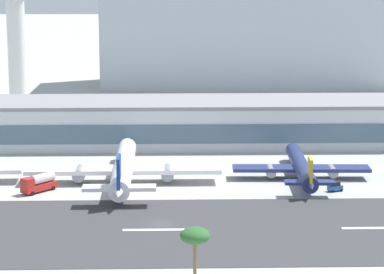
{
  "coord_description": "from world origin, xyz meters",
  "views": [
    {
      "loc": [
        1.89,
        -158.94,
        49.45
      ],
      "look_at": [
        7.2,
        40.64,
        8.97
      ],
      "focal_mm": 80.36,
      "sensor_mm": 36.0,
      "label": 1
    }
  ],
  "objects_px": {
    "airliner_gold_tail_gate_2": "(302,168)",
    "service_baggage_tug_0": "(335,187)",
    "airliner_navy_tail_gate_1": "(123,169)",
    "terminal_building": "(210,122)",
    "palm_tree_1": "(195,237)",
    "control_tower": "(16,29)",
    "distant_hotel_block": "(249,25)",
    "service_fuel_truck_1": "(39,183)"
  },
  "relations": [
    {
      "from": "airliner_gold_tail_gate_2",
      "to": "service_baggage_tug_0",
      "type": "relative_size",
      "value": 11.51
    },
    {
      "from": "airliner_navy_tail_gate_1",
      "to": "airliner_gold_tail_gate_2",
      "type": "distance_m",
      "value": 41.39
    },
    {
      "from": "service_baggage_tug_0",
      "to": "terminal_building",
      "type": "bearing_deg",
      "value": -85.41
    },
    {
      "from": "service_baggage_tug_0",
      "to": "palm_tree_1",
      "type": "bearing_deg",
      "value": 40.97
    },
    {
      "from": "control_tower",
      "to": "palm_tree_1",
      "type": "relative_size",
      "value": 4.15
    },
    {
      "from": "service_baggage_tug_0",
      "to": "palm_tree_1",
      "type": "relative_size",
      "value": 0.31
    },
    {
      "from": "distant_hotel_block",
      "to": "palm_tree_1",
      "type": "bearing_deg",
      "value": -97.19
    },
    {
      "from": "control_tower",
      "to": "airliner_navy_tail_gate_1",
      "type": "distance_m",
      "value": 103.22
    },
    {
      "from": "airliner_gold_tail_gate_2",
      "to": "control_tower",
      "type": "bearing_deg",
      "value": 44.09
    },
    {
      "from": "distant_hotel_block",
      "to": "service_baggage_tug_0",
      "type": "xyz_separation_m",
      "value": [
        3.57,
        -170.05,
        -23.65
      ]
    },
    {
      "from": "terminal_building",
      "to": "airliner_navy_tail_gate_1",
      "type": "bearing_deg",
      "value": -116.2
    },
    {
      "from": "terminal_building",
      "to": "service_fuel_truck_1",
      "type": "bearing_deg",
      "value": -128.1
    },
    {
      "from": "airliner_navy_tail_gate_1",
      "to": "service_baggage_tug_0",
      "type": "bearing_deg",
      "value": -100.06
    },
    {
      "from": "control_tower",
      "to": "service_baggage_tug_0",
      "type": "height_order",
      "value": "control_tower"
    },
    {
      "from": "airliner_navy_tail_gate_1",
      "to": "palm_tree_1",
      "type": "bearing_deg",
      "value": -168.96
    },
    {
      "from": "control_tower",
      "to": "service_baggage_tug_0",
      "type": "distance_m",
      "value": 135.07
    },
    {
      "from": "distant_hotel_block",
      "to": "airliner_gold_tail_gate_2",
      "type": "xyz_separation_m",
      "value": [
        -2.26,
        -159.23,
        -21.97
      ]
    },
    {
      "from": "distant_hotel_block",
      "to": "airliner_gold_tail_gate_2",
      "type": "height_order",
      "value": "distant_hotel_block"
    },
    {
      "from": "airliner_gold_tail_gate_2",
      "to": "distant_hotel_block",
      "type": "bearing_deg",
      "value": 1.18
    },
    {
      "from": "airliner_gold_tail_gate_2",
      "to": "airliner_navy_tail_gate_1",
      "type": "bearing_deg",
      "value": 95.88
    },
    {
      "from": "terminal_building",
      "to": "distant_hotel_block",
      "type": "bearing_deg",
      "value": 79.54
    },
    {
      "from": "airliner_gold_tail_gate_2",
      "to": "service_fuel_truck_1",
      "type": "height_order",
      "value": "airliner_gold_tail_gate_2"
    },
    {
      "from": "airliner_gold_tail_gate_2",
      "to": "palm_tree_1",
      "type": "relative_size",
      "value": 3.55
    },
    {
      "from": "control_tower",
      "to": "service_fuel_truck_1",
      "type": "height_order",
      "value": "control_tower"
    },
    {
      "from": "airliner_gold_tail_gate_2",
      "to": "service_baggage_tug_0",
      "type": "height_order",
      "value": "airliner_gold_tail_gate_2"
    },
    {
      "from": "terminal_building",
      "to": "airliner_navy_tail_gate_1",
      "type": "xyz_separation_m",
      "value": [
        -21.81,
        -44.31,
        -2.78
      ]
    },
    {
      "from": "service_fuel_truck_1",
      "to": "control_tower",
      "type": "bearing_deg",
      "value": -127.01
    },
    {
      "from": "palm_tree_1",
      "to": "control_tower",
      "type": "bearing_deg",
      "value": 108.26
    },
    {
      "from": "distant_hotel_block",
      "to": "airliner_navy_tail_gate_1",
      "type": "distance_m",
      "value": 169.14
    },
    {
      "from": "control_tower",
      "to": "airliner_gold_tail_gate_2",
      "type": "bearing_deg",
      "value": -47.91
    },
    {
      "from": "control_tower",
      "to": "distant_hotel_block",
      "type": "bearing_deg",
      "value": 40.16
    },
    {
      "from": "airliner_navy_tail_gate_1",
      "to": "service_fuel_truck_1",
      "type": "height_order",
      "value": "airliner_navy_tail_gate_1"
    },
    {
      "from": "distant_hotel_block",
      "to": "airliner_navy_tail_gate_1",
      "type": "bearing_deg",
      "value": -105.04
    },
    {
      "from": "airliner_gold_tail_gate_2",
      "to": "palm_tree_1",
      "type": "xyz_separation_m",
      "value": [
        -27.04,
        -73.14,
        7.31
      ]
    },
    {
      "from": "service_baggage_tug_0",
      "to": "distant_hotel_block",
      "type": "bearing_deg",
      "value": -110.02
    },
    {
      "from": "terminal_building",
      "to": "airliner_gold_tail_gate_2",
      "type": "height_order",
      "value": "terminal_building"
    },
    {
      "from": "terminal_building",
      "to": "airliner_gold_tail_gate_2",
      "type": "bearing_deg",
      "value": -64.86
    },
    {
      "from": "distant_hotel_block",
      "to": "airliner_navy_tail_gate_1",
      "type": "xyz_separation_m",
      "value": [
        -43.55,
        -162.03,
        -21.34
      ]
    },
    {
      "from": "control_tower",
      "to": "airliner_navy_tail_gate_1",
      "type": "height_order",
      "value": "control_tower"
    },
    {
      "from": "service_fuel_truck_1",
      "to": "distant_hotel_block",
      "type": "bearing_deg",
      "value": -159.18
    },
    {
      "from": "airliner_navy_tail_gate_1",
      "to": "service_fuel_truck_1",
      "type": "xyz_separation_m",
      "value": [
        -18.24,
        -6.75,
        -1.33
      ]
    },
    {
      "from": "control_tower",
      "to": "service_fuel_truck_1",
      "type": "relative_size",
      "value": 5.89
    }
  ]
}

